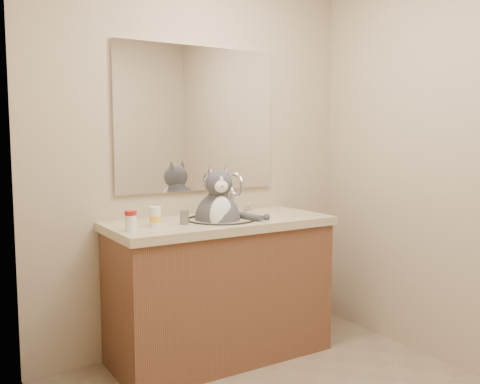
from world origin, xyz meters
The scene contains 8 objects.
room centered at (0.00, 0.00, 1.20)m, with size 2.22×2.52×2.42m.
vanity centered at (0.00, 0.96, 0.44)m, with size 1.34×0.59×1.12m.
mirror centered at (0.00, 1.24, 1.45)m, with size 1.10×0.02×0.90m, color white.
shower_curtain centered at (-1.05, 0.10, 1.03)m, with size 0.02×1.30×1.93m.
cat centered at (-0.01, 0.96, 0.86)m, with size 0.37×0.39×0.54m.
pill_bottle_redcap centered at (-0.59, 0.87, 0.91)m, with size 0.07×0.07×0.11m.
pill_bottle_orange centered at (-0.43, 0.93, 0.90)m, with size 0.07×0.07×0.11m.
grey_canister centered at (-0.26, 0.91, 0.89)m, with size 0.05×0.05×0.08m.
Camera 1 is at (-1.56, -1.78, 1.35)m, focal length 40.00 mm.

